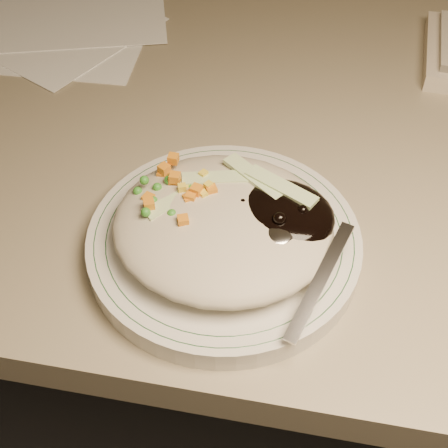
# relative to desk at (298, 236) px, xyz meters

# --- Properties ---
(desk) EXTENTS (1.40, 0.70, 0.74)m
(desk) POSITION_rel_desk_xyz_m (0.00, 0.00, 0.00)
(desk) COLOR gray
(desk) RESTS_ON ground
(plate) EXTENTS (0.25, 0.25, 0.02)m
(plate) POSITION_rel_desk_xyz_m (-0.06, -0.21, 0.21)
(plate) COLOR silver
(plate) RESTS_ON desk
(plate_rim) EXTENTS (0.23, 0.23, 0.00)m
(plate_rim) POSITION_rel_desk_xyz_m (-0.06, -0.21, 0.22)
(plate_rim) COLOR #144723
(plate_rim) RESTS_ON plate
(meal) EXTENTS (0.21, 0.19, 0.05)m
(meal) POSITION_rel_desk_xyz_m (-0.06, -0.21, 0.24)
(meal) COLOR #AEA68D
(meal) RESTS_ON plate
(papers) EXTENTS (0.37, 0.33, 0.00)m
(papers) POSITION_rel_desk_xyz_m (-0.38, 0.15, 0.20)
(papers) COLOR white
(papers) RESTS_ON desk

